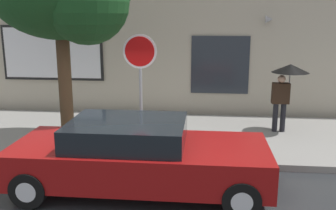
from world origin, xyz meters
name	(u,v)px	position (x,y,z in m)	size (l,w,h in m)	color
ground_plane	(111,185)	(0.00, 0.00, 0.00)	(60.00, 60.00, 0.00)	#282B2D
sidewalk	(138,135)	(0.00, 3.00, 0.07)	(20.00, 4.00, 0.15)	gray
building_facade	(149,7)	(-0.02, 5.50, 3.48)	(20.00, 0.67, 7.00)	#B2A893
parked_car	(138,156)	(0.57, -0.13, 0.67)	(4.68, 1.95, 1.34)	maroon
pedestrian_with_umbrella	(287,78)	(3.91, 3.44, 1.60)	(0.97, 0.97, 1.83)	black
stop_sign	(140,69)	(0.32, 1.66, 2.03)	(0.76, 0.10, 2.67)	gray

